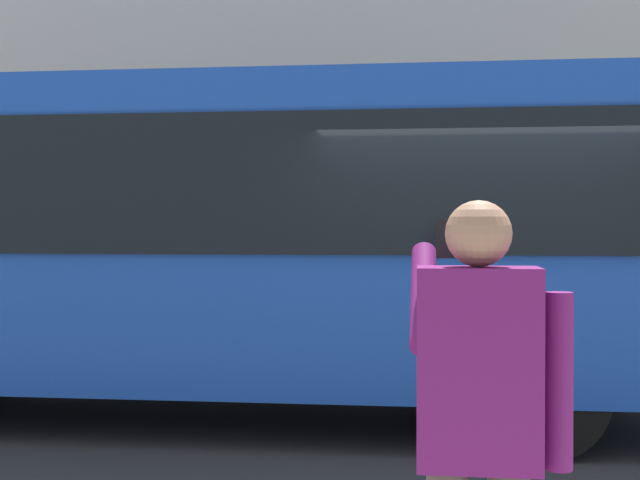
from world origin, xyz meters
TOP-DOWN VIEW (x-y plane):
  - ground_plane at (0.00, 0.00)m, footprint 60.00×60.00m
  - red_bus at (2.56, -0.49)m, footprint 9.05×2.54m
  - pedestrian_photographer at (0.23, 4.48)m, footprint 0.53×0.52m

SIDE VIEW (x-z plane):
  - ground_plane at x=0.00m, z-range 0.00..0.00m
  - pedestrian_photographer at x=0.23m, z-range 0.29..1.99m
  - red_bus at x=2.56m, z-range 0.14..3.22m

